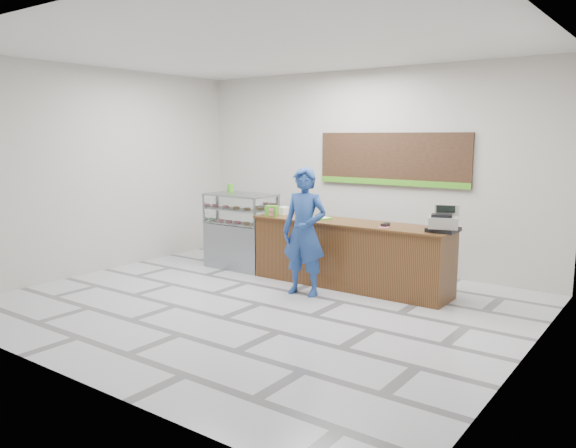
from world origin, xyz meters
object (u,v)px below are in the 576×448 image
Objects in this scene: sales_counter at (349,254)px; serving_tray at (319,218)px; cash_register at (444,222)px; display_case at (241,230)px; customer at (304,232)px.

serving_tray is (-0.58, 0.03, 0.52)m from sales_counter.
sales_counter is 7.18× the size of serving_tray.
cash_register is at bearing -0.89° from sales_counter.
serving_tray reaches higher than sales_counter.
sales_counter is 1.64m from cash_register.
sales_counter is at bearing 17.02° from serving_tray.
customer reaches higher than display_case.
display_case is 1.68m from serving_tray.
display_case reaches higher than serving_tray.
display_case is at bearing 161.74° from cash_register.
display_case is 2.93× the size of serving_tray.
serving_tray is at bearing 0.93° from display_case.
display_case is at bearing -179.99° from sales_counter.
customer is at bearing -113.22° from sales_counter.
customer is (-0.33, -0.77, 0.43)m from sales_counter.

